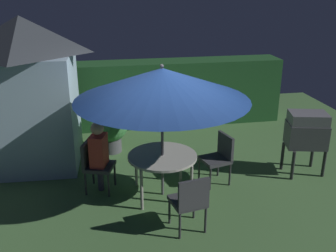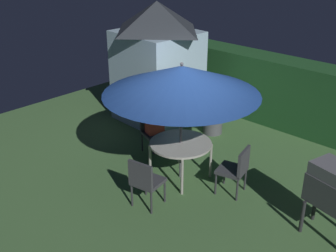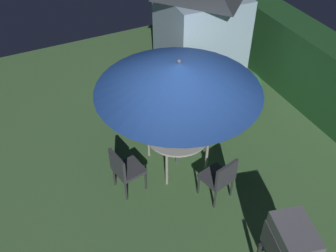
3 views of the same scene
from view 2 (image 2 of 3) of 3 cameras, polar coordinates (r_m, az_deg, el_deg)
ground_plane at (r=7.99m, az=2.23°, el=-7.11°), size 11.00×11.00×0.00m
hedge_backdrop at (r=10.29m, az=15.37°, el=4.42°), size 6.96×0.80×1.59m
garden_shed at (r=10.02m, az=-1.44°, el=8.75°), size 1.90×1.79×2.86m
patio_table at (r=7.70m, az=1.73°, el=-2.69°), size 1.15×1.15×0.74m
patio_umbrella at (r=7.20m, az=1.86°, el=6.30°), size 2.76×2.76×2.25m
bbq_grill at (r=6.63m, az=21.69°, el=-7.77°), size 0.80×0.65×1.20m
chair_near_shed at (r=8.69m, az=-2.08°, el=-0.43°), size 0.59×0.58×0.90m
chair_far_side at (r=6.96m, az=-3.15°, el=-7.36°), size 0.54×0.54×0.90m
chair_toward_hedge at (r=7.38m, az=9.29°, el=-5.65°), size 0.56×0.56×0.90m
potted_plant_by_shed at (r=9.58m, az=6.20°, el=2.17°), size 0.76×0.76×1.00m
person_in_red at (r=8.52m, az=-1.85°, el=0.96°), size 0.34×0.40×1.26m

